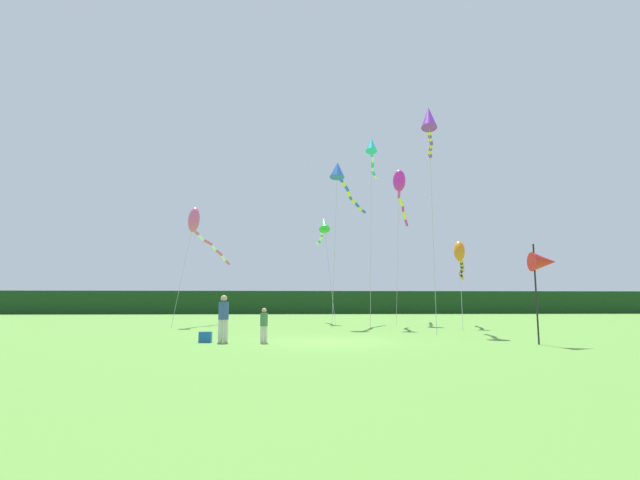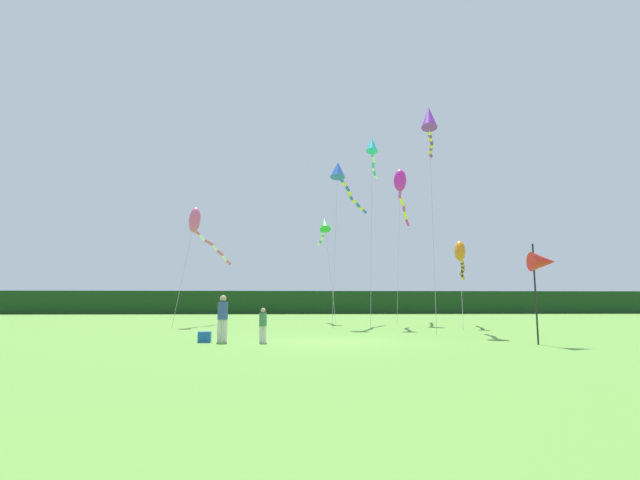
% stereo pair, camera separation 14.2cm
% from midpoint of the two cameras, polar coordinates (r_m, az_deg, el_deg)
% --- Properties ---
extents(ground_plane, '(120.00, 120.00, 0.00)m').
position_cam_midpoint_polar(ground_plane, '(18.67, 0.81, -11.99)').
color(ground_plane, '#5B9338').
extents(distant_treeline, '(108.00, 2.02, 2.97)m').
position_cam_midpoint_polar(distant_treeline, '(63.58, -2.01, -7.43)').
color(distant_treeline, '#193D19').
rests_on(distant_treeline, ground).
extents(person_adult, '(0.39, 0.39, 1.75)m').
position_cam_midpoint_polar(person_adult, '(18.63, -11.63, -8.83)').
color(person_adult, silver).
rests_on(person_adult, ground).
extents(person_child, '(0.28, 0.28, 1.28)m').
position_cam_midpoint_polar(person_child, '(18.13, -6.91, -9.81)').
color(person_child, silver).
rests_on(person_child, ground).
extents(cooler_box, '(0.45, 0.33, 0.39)m').
position_cam_midpoint_polar(cooler_box, '(18.75, -13.69, -11.16)').
color(cooler_box, '#1959B2').
rests_on(cooler_box, ground).
extents(banner_flag_pole, '(0.90, 0.70, 3.59)m').
position_cam_midpoint_polar(banner_flag_pole, '(19.11, 24.85, -2.47)').
color(banner_flag_pole, black).
rests_on(banner_flag_pole, ground).
extents(kite_magenta, '(2.90, 7.87, 11.31)m').
position_cam_midpoint_polar(kite_magenta, '(36.51, 9.36, 6.41)').
color(kite_magenta, '#B2B2B2').
rests_on(kite_magenta, ground).
extents(kite_cyan, '(1.80, 6.87, 12.54)m').
position_cam_midpoint_polar(kite_cyan, '(33.01, 6.04, 10.66)').
color(kite_cyan, '#B2B2B2').
rests_on(kite_cyan, ground).
extents(kite_rainbow, '(2.33, 8.07, 7.76)m').
position_cam_midpoint_polar(kite_rainbow, '(32.85, -14.42, 1.61)').
color(kite_rainbow, '#B2B2B2').
rests_on(kite_rainbow, ground).
extents(kite_blue, '(3.36, 7.66, 10.57)m').
position_cam_midpoint_polar(kite_blue, '(31.73, 2.33, 7.61)').
color(kite_blue, '#B2B2B2').
rests_on(kite_blue, ground).
extents(kite_orange, '(2.66, 6.97, 5.29)m').
position_cam_midpoint_polar(kite_orange, '(30.36, 16.18, -1.77)').
color(kite_orange, '#B2B2B2').
rests_on(kite_orange, ground).
extents(kite_green, '(0.93, 8.22, 7.95)m').
position_cam_midpoint_polar(kite_green, '(35.76, 0.30, 1.65)').
color(kite_green, '#B2B2B2').
rests_on(kite_green, ground).
extents(kite_purple, '(1.94, 6.30, 12.41)m').
position_cam_midpoint_polar(kite_purple, '(28.09, 12.70, 13.67)').
color(kite_purple, '#B2B2B2').
rests_on(kite_purple, ground).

